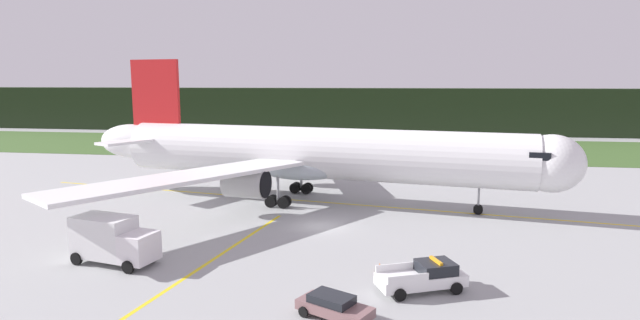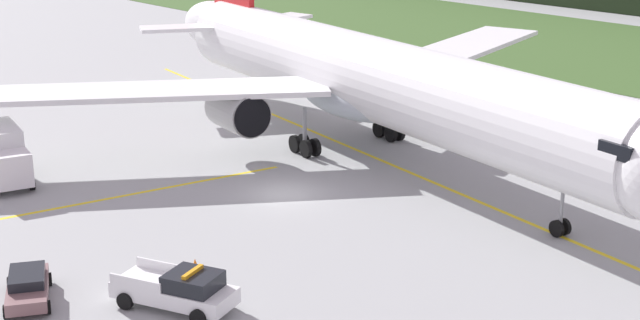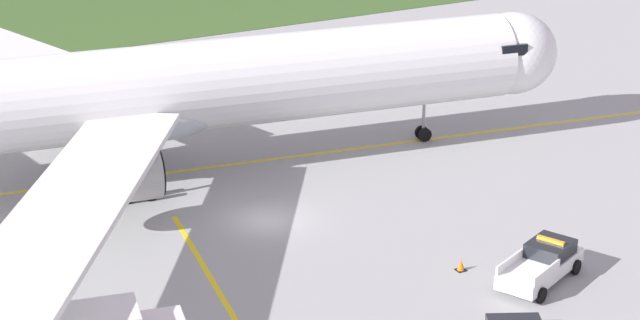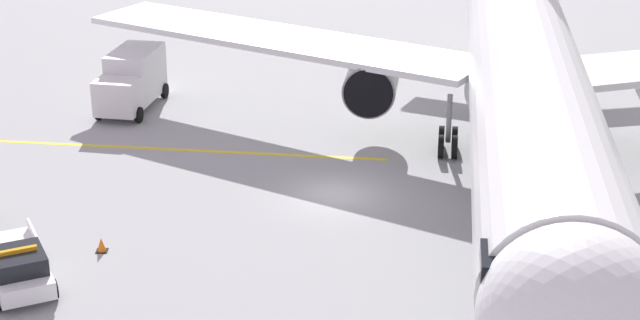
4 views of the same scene
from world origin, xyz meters
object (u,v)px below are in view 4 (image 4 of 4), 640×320
at_px(catering_truck, 132,79).
at_px(apron_cone, 101,245).
at_px(airliner, 525,75).
at_px(ops_pickup_truck, 17,264).

bearing_deg(catering_truck, apron_cone, 4.27).
relative_size(airliner, apron_cone, 85.69).
distance_m(catering_truck, apron_cone, 18.85).
xyz_separation_m(catering_truck, apron_cone, (18.74, 1.40, -1.47)).
bearing_deg(ops_pickup_truck, apron_cone, 136.14).
relative_size(airliner, catering_truck, 8.20).
bearing_deg(catering_truck, ops_pickup_truck, -3.57).
distance_m(ops_pickup_truck, apron_cone, 4.01).
bearing_deg(apron_cone, airliner, 112.64).
bearing_deg(ops_pickup_truck, airliner, 116.32).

